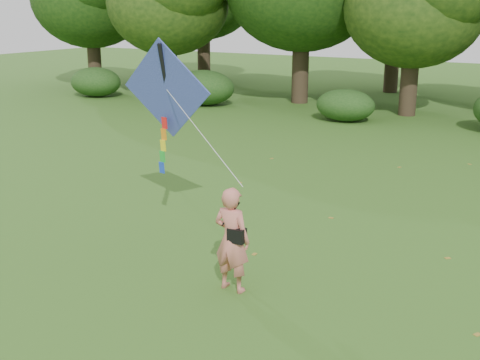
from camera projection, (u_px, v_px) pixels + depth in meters
The scene contains 6 objects.
ground at pixel (220, 292), 10.82m from camera, with size 100.00×100.00×0.00m, color #265114.
man_kite_flyer at pixel (232, 240), 10.67m from camera, with size 0.71×0.46×1.93m, color #D37363.
crossbody_bag at pixel (237, 235), 10.56m from camera, with size 0.43×0.20×0.74m.
flying_kite at pixel (166, 91), 13.04m from camera, with size 4.19×2.41×3.03m.
shrub_band at pixel (423, 106), 25.58m from camera, with size 39.15×3.22×1.88m.
fallen_leaves at pixel (352, 215), 14.84m from camera, with size 9.63×15.53×0.01m.
Camera 1 is at (5.21, -8.34, 4.95)m, focal length 45.00 mm.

